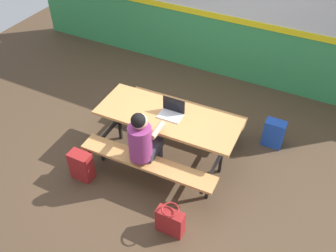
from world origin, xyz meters
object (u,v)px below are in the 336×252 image
laptop_silver (172,112)px  backpack_dark (82,166)px  student_nearer (143,141)px  picnic_table_main (168,125)px  tote_bag_bright (170,221)px  satchel_spare (274,133)px

laptop_silver → backpack_dark: 1.42m
student_nearer → laptop_silver: student_nearer is taller
picnic_table_main → tote_bag_bright: picnic_table_main is taller
student_nearer → laptop_silver: size_ratio=3.70×
picnic_table_main → laptop_silver: bearing=47.2°
satchel_spare → student_nearer: bearing=-133.1°
laptop_silver → backpack_dark: (-0.88, -0.96, -0.57)m
laptop_silver → backpack_dark: size_ratio=0.74×
tote_bag_bright → satchel_spare: satchel_spare is taller
picnic_table_main → satchel_spare: bearing=34.8°
student_nearer → backpack_dark: (-0.78, -0.36, -0.49)m
laptop_silver → tote_bag_bright: 1.45m
backpack_dark → picnic_table_main: bearing=47.4°
backpack_dark → satchel_spare: 2.83m
laptop_silver → tote_bag_bright: size_ratio=0.76×
tote_bag_bright → backpack_dark: bearing=171.1°
picnic_table_main → student_nearer: size_ratio=1.65×
tote_bag_bright → satchel_spare: size_ratio=0.98×
backpack_dark → satchel_spare: size_ratio=1.00×
laptop_silver → backpack_dark: laptop_silver is taller
student_nearer → picnic_table_main: bearing=83.3°
student_nearer → backpack_dark: size_ratio=2.74×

